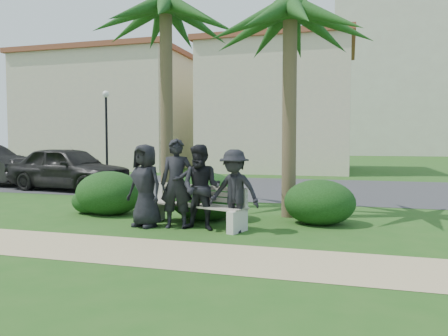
{
  "coord_description": "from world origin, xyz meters",
  "views": [
    {
      "loc": [
        3.03,
        -7.86,
        1.71
      ],
      "look_at": [
        0.46,
        1.0,
        1.14
      ],
      "focal_mm": 35.0,
      "sensor_mm": 36.0,
      "label": 1
    }
  ],
  "objects_px": {
    "man_c": "(201,187)",
    "car_a": "(69,168)",
    "street_lamp": "(106,117)",
    "man_d": "(234,191)",
    "palm_left": "(166,8)",
    "park_bench": "(194,208)",
    "man_b": "(177,183)",
    "man_a": "(145,186)",
    "palm_right": "(290,12)"
  },
  "relations": [
    {
      "from": "park_bench",
      "to": "man_d",
      "type": "relative_size",
      "value": 1.55
    },
    {
      "from": "palm_right",
      "to": "man_c",
      "type": "bearing_deg",
      "value": -125.65
    },
    {
      "from": "street_lamp",
      "to": "palm_right",
      "type": "xyz_separation_m",
      "value": [
        10.71,
        -10.04,
        1.61
      ]
    },
    {
      "from": "street_lamp",
      "to": "palm_left",
      "type": "bearing_deg",
      "value": -51.67
    },
    {
      "from": "man_d",
      "to": "palm_right",
      "type": "xyz_separation_m",
      "value": [
        0.75,
        1.98,
        3.77
      ]
    },
    {
      "from": "street_lamp",
      "to": "man_b",
      "type": "relative_size",
      "value": 2.43
    },
    {
      "from": "park_bench",
      "to": "car_a",
      "type": "bearing_deg",
      "value": 160.87
    },
    {
      "from": "park_bench",
      "to": "man_d",
      "type": "xyz_separation_m",
      "value": [
        0.95,
        -0.36,
        0.42
      ]
    },
    {
      "from": "man_c",
      "to": "palm_right",
      "type": "xyz_separation_m",
      "value": [
        1.41,
        1.96,
        3.73
      ]
    },
    {
      "from": "palm_left",
      "to": "palm_right",
      "type": "height_order",
      "value": "palm_left"
    },
    {
      "from": "man_b",
      "to": "man_a",
      "type": "bearing_deg",
      "value": 174.67
    },
    {
      "from": "man_c",
      "to": "park_bench",
      "type": "bearing_deg",
      "value": 131.69
    },
    {
      "from": "man_a",
      "to": "palm_left",
      "type": "distance_m",
      "value": 4.98
    },
    {
      "from": "man_b",
      "to": "palm_right",
      "type": "distance_m",
      "value": 4.56
    },
    {
      "from": "palm_right",
      "to": "park_bench",
      "type": "bearing_deg",
      "value": -136.4
    },
    {
      "from": "man_b",
      "to": "man_c",
      "type": "height_order",
      "value": "man_b"
    },
    {
      "from": "palm_left",
      "to": "car_a",
      "type": "distance_m",
      "value": 7.03
    },
    {
      "from": "man_b",
      "to": "street_lamp",
      "type": "bearing_deg",
      "value": 115.69
    },
    {
      "from": "man_a",
      "to": "man_c",
      "type": "bearing_deg",
      "value": 16.7
    },
    {
      "from": "man_d",
      "to": "car_a",
      "type": "xyz_separation_m",
      "value": [
        -7.35,
        5.21,
        -0.01
      ]
    },
    {
      "from": "man_c",
      "to": "car_a",
      "type": "xyz_separation_m",
      "value": [
        -6.69,
        5.2,
        -0.06
      ]
    },
    {
      "from": "street_lamp",
      "to": "man_a",
      "type": "distance_m",
      "value": 14.64
    },
    {
      "from": "man_b",
      "to": "man_d",
      "type": "height_order",
      "value": "man_b"
    },
    {
      "from": "street_lamp",
      "to": "palm_left",
      "type": "height_order",
      "value": "palm_left"
    },
    {
      "from": "man_a",
      "to": "palm_right",
      "type": "distance_m",
      "value": 4.94
    },
    {
      "from": "man_a",
      "to": "man_c",
      "type": "relative_size",
      "value": 1.0
    },
    {
      "from": "palm_left",
      "to": "street_lamp",
      "type": "bearing_deg",
      "value": 128.33
    },
    {
      "from": "street_lamp",
      "to": "car_a",
      "type": "distance_m",
      "value": 7.6
    },
    {
      "from": "man_b",
      "to": "palm_right",
      "type": "xyz_separation_m",
      "value": [
        1.94,
        1.9,
        3.67
      ]
    },
    {
      "from": "street_lamp",
      "to": "man_d",
      "type": "distance_m",
      "value": 15.75
    },
    {
      "from": "man_d",
      "to": "car_a",
      "type": "height_order",
      "value": "man_d"
    },
    {
      "from": "man_b",
      "to": "car_a",
      "type": "xyz_separation_m",
      "value": [
        -6.16,
        5.14,
        -0.11
      ]
    },
    {
      "from": "park_bench",
      "to": "man_b",
      "type": "distance_m",
      "value": 0.64
    },
    {
      "from": "park_bench",
      "to": "man_c",
      "type": "distance_m",
      "value": 0.65
    },
    {
      "from": "man_c",
      "to": "palm_right",
      "type": "distance_m",
      "value": 4.44
    },
    {
      "from": "man_c",
      "to": "car_a",
      "type": "height_order",
      "value": "man_c"
    },
    {
      "from": "man_a",
      "to": "man_b",
      "type": "xyz_separation_m",
      "value": [
        0.65,
        0.06,
        0.05
      ]
    },
    {
      "from": "man_c",
      "to": "man_d",
      "type": "distance_m",
      "value": 0.66
    },
    {
      "from": "man_d",
      "to": "palm_left",
      "type": "xyz_separation_m",
      "value": [
        -2.48,
        2.55,
        4.29
      ]
    },
    {
      "from": "man_a",
      "to": "palm_left",
      "type": "xyz_separation_m",
      "value": [
        -0.63,
        2.53,
        4.24
      ]
    },
    {
      "from": "palm_left",
      "to": "car_a",
      "type": "xyz_separation_m",
      "value": [
        -4.88,
        2.67,
        -4.3
      ]
    },
    {
      "from": "palm_left",
      "to": "car_a",
      "type": "bearing_deg",
      "value": 151.3
    },
    {
      "from": "park_bench",
      "to": "man_c",
      "type": "height_order",
      "value": "man_c"
    },
    {
      "from": "street_lamp",
      "to": "car_a",
      "type": "height_order",
      "value": "street_lamp"
    },
    {
      "from": "man_d",
      "to": "palm_right",
      "type": "distance_m",
      "value": 4.32
    },
    {
      "from": "park_bench",
      "to": "man_a",
      "type": "relative_size",
      "value": 1.46
    },
    {
      "from": "man_c",
      "to": "man_d",
      "type": "xyz_separation_m",
      "value": [
        0.66,
        -0.01,
        -0.04
      ]
    },
    {
      "from": "palm_right",
      "to": "street_lamp",
      "type": "bearing_deg",
      "value": 136.86
    },
    {
      "from": "man_a",
      "to": "palm_left",
      "type": "relative_size",
      "value": 0.27
    },
    {
      "from": "palm_left",
      "to": "park_bench",
      "type": "bearing_deg",
      "value": -54.96
    }
  ]
}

